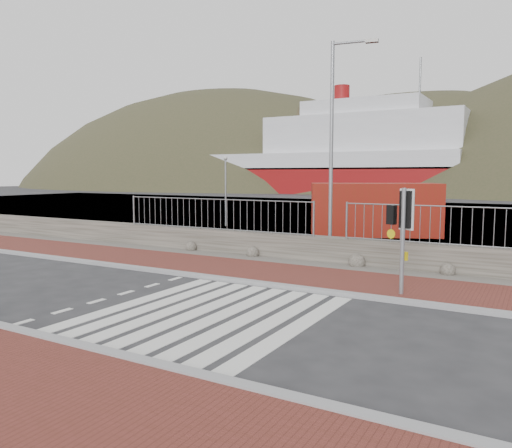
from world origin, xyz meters
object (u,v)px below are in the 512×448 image
Objects in this scene: ferry at (325,160)px; shipping_container at (374,209)px; streetlight at (335,138)px; traffic_signal_far at (402,218)px.

ferry reaches higher than shipping_container.
ferry reaches higher than streetlight.
streetlight is at bearing -108.32° from shipping_container.
shipping_container is (-0.83, 7.80, -3.03)m from streetlight.
streetlight reaches higher than traffic_signal_far.
traffic_signal_far is at bearing -60.56° from streetlight.
ferry is 64.59m from streetlight.
streetlight is 8.41m from shipping_container.
ferry is 7.97× the size of shipping_container.
traffic_signal_far is (27.92, -64.25, -3.37)m from ferry.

